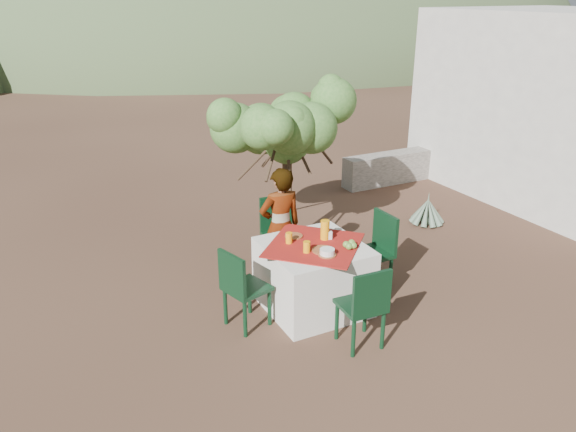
# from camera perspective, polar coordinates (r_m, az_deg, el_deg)

# --- Properties ---
(ground) EXTENTS (160.00, 160.00, 0.00)m
(ground) POSITION_cam_1_polar(r_m,az_deg,el_deg) (6.26, 4.99, -9.77)
(ground) COLOR #3A231A
(ground) RESTS_ON ground
(table) EXTENTS (1.30, 1.30, 0.76)m
(table) POSITION_cam_1_polar(r_m,az_deg,el_deg) (6.17, 2.61, -6.13)
(table) COLOR white
(table) RESTS_ON ground
(chair_far) EXTENTS (0.46, 0.46, 0.92)m
(chair_far) POSITION_cam_1_polar(r_m,az_deg,el_deg) (6.99, -0.89, -1.41)
(chair_far) COLOR black
(chair_far) RESTS_ON ground
(chair_near) EXTENTS (0.43, 0.43, 0.88)m
(chair_near) POSITION_cam_1_polar(r_m,az_deg,el_deg) (5.48, 7.82, -8.90)
(chair_near) COLOR black
(chair_near) RESTS_ON ground
(chair_left) EXTENTS (0.50, 0.50, 0.88)m
(chair_left) POSITION_cam_1_polar(r_m,az_deg,el_deg) (5.77, -4.80, -7.08)
(chair_left) COLOR black
(chair_left) RESTS_ON ground
(chair_right) EXTENTS (0.43, 0.43, 0.92)m
(chair_right) POSITION_cam_1_polar(r_m,az_deg,el_deg) (6.59, 8.98, -3.21)
(chair_right) COLOR black
(chair_right) RESTS_ON ground
(person) EXTENTS (0.53, 0.36, 1.43)m
(person) POSITION_cam_1_polar(r_m,az_deg,el_deg) (6.55, -0.78, -1.09)
(person) COLOR #8C6651
(person) RESTS_ON ground
(shrub_tree) EXTENTS (1.68, 1.65, 1.98)m
(shrub_tree) POSITION_cam_1_polar(r_m,az_deg,el_deg) (7.33, 0.13, 8.42)
(shrub_tree) COLOR #422F21
(shrub_tree) RESTS_ON ground
(agave) EXTENTS (0.53, 0.51, 0.56)m
(agave) POSITION_cam_1_polar(r_m,az_deg,el_deg) (8.69, 13.97, 0.43)
(agave) COLOR #5D735D
(agave) RESTS_ON ground
(guesthouse) EXTENTS (3.20, 4.20, 3.00)m
(guesthouse) POSITION_cam_1_polar(r_m,az_deg,el_deg) (10.71, 26.50, 10.13)
(guesthouse) COLOR silver
(guesthouse) RESTS_ON ground
(stone_wall) EXTENTS (2.60, 0.35, 0.55)m
(stone_wall) POSITION_cam_1_polar(r_m,az_deg,el_deg) (10.64, 11.95, 5.06)
(stone_wall) COLOR gray
(stone_wall) RESTS_ON ground
(hill_near_right) EXTENTS (48.00, 48.00, 20.00)m
(hill_near_right) POSITION_cam_1_polar(r_m,az_deg,el_deg) (43.25, -7.20, 17.45)
(hill_near_right) COLOR #39502D
(hill_near_right) RESTS_ON ground
(hill_far_right) EXTENTS (36.00, 36.00, 14.00)m
(hill_far_right) POSITION_cam_1_polar(r_m,az_deg,el_deg) (59.27, 4.62, 18.72)
(hill_far_right) COLOR slate
(hill_far_right) RESTS_ON ground
(plate_far) EXTENTS (0.20, 0.20, 0.01)m
(plate_far) POSITION_cam_1_polar(r_m,az_deg,el_deg) (6.18, 0.58, -2.05)
(plate_far) COLOR brown
(plate_far) RESTS_ON table
(plate_near) EXTENTS (0.24, 0.24, 0.01)m
(plate_near) POSITION_cam_1_polar(r_m,az_deg,el_deg) (5.86, 3.59, -3.49)
(plate_near) COLOR brown
(plate_near) RESTS_ON table
(glass_far) EXTENTS (0.07, 0.07, 0.12)m
(glass_far) POSITION_cam_1_polar(r_m,az_deg,el_deg) (6.00, 0.10, -2.24)
(glass_far) COLOR #FFA110
(glass_far) RESTS_ON table
(glass_near) EXTENTS (0.07, 0.07, 0.12)m
(glass_near) POSITION_cam_1_polar(r_m,az_deg,el_deg) (5.80, 1.92, -3.16)
(glass_near) COLOR #FFA110
(glass_near) RESTS_ON table
(juice_pitcher) EXTENTS (0.10, 0.10, 0.22)m
(juice_pitcher) POSITION_cam_1_polar(r_m,az_deg,el_deg) (6.09, 3.78, -1.41)
(juice_pitcher) COLOR #FFA110
(juice_pitcher) RESTS_ON table
(bowl_plate) EXTENTS (0.19, 0.19, 0.01)m
(bowl_plate) POSITION_cam_1_polar(r_m,az_deg,el_deg) (5.77, 4.00, -3.94)
(bowl_plate) COLOR brown
(bowl_plate) RESTS_ON table
(white_bowl) EXTENTS (0.15, 0.15, 0.06)m
(white_bowl) POSITION_cam_1_polar(r_m,az_deg,el_deg) (5.75, 4.01, -3.63)
(white_bowl) COLOR white
(white_bowl) RESTS_ON bowl_plate
(jar_left) EXTENTS (0.05, 0.05, 0.09)m
(jar_left) POSITION_cam_1_polar(r_m,az_deg,el_deg) (6.23, 3.87, -1.50)
(jar_left) COLOR orange
(jar_left) RESTS_ON table
(jar_right) EXTENTS (0.06, 0.06, 0.10)m
(jar_right) POSITION_cam_1_polar(r_m,az_deg,el_deg) (6.26, 3.72, -1.36)
(jar_right) COLOR orange
(jar_right) RESTS_ON table
(napkin_holder) EXTENTS (0.08, 0.06, 0.09)m
(napkin_holder) POSITION_cam_1_polar(r_m,az_deg,el_deg) (6.11, 4.15, -1.98)
(napkin_holder) COLOR white
(napkin_holder) RESTS_ON table
(fruit_cluster) EXTENTS (0.15, 0.14, 0.07)m
(fruit_cluster) POSITION_cam_1_polar(r_m,az_deg,el_deg) (5.93, 6.32, -2.92)
(fruit_cluster) COLOR olive
(fruit_cluster) RESTS_ON table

